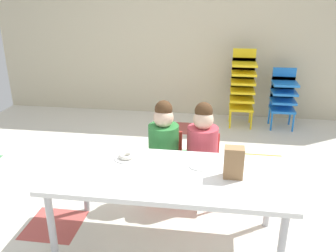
{
  "coord_description": "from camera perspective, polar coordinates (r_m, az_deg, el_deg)",
  "views": [
    {
      "loc": [
        0.35,
        -2.66,
        1.79
      ],
      "look_at": [
        0.0,
        -0.27,
        0.84
      ],
      "focal_mm": 37.67,
      "sensor_mm": 36.0,
      "label": 1
    }
  ],
  "objects": [
    {
      "name": "back_wall",
      "position": [
        5.17,
        4.44,
        15.31
      ],
      "size": [
        5.9,
        0.1,
        2.48
      ],
      "primitive_type": "cube",
      "color": "beige",
      "rests_on": "ground_plane"
    },
    {
      "name": "kid_chair_blue_stack",
      "position": [
        4.98,
        18.14,
        4.85
      ],
      "size": [
        0.32,
        0.3,
        0.8
      ],
      "color": "blue",
      "rests_on": "ground_plane"
    },
    {
      "name": "craft_table",
      "position": [
        2.49,
        0.04,
        -8.61
      ],
      "size": [
        1.66,
        0.74,
        0.59
      ],
      "color": "white",
      "rests_on": "ground_plane"
    },
    {
      "name": "donut_powdered_on_plate",
      "position": [
        2.67,
        -6.73,
        -4.79
      ],
      "size": [
        0.12,
        0.12,
        0.03
      ],
      "primitive_type": "torus",
      "color": "white",
      "rests_on": "craft_table"
    },
    {
      "name": "ground_plane",
      "position": [
        3.23,
        0.53,
        -12.41
      ],
      "size": [
        5.9,
        4.95,
        0.02
      ],
      "color": "silver"
    },
    {
      "name": "paper_plate_near_edge",
      "position": [
        2.67,
        -6.71,
        -5.19
      ],
      "size": [
        0.18,
        0.18,
        0.01
      ],
      "primitive_type": "cylinder",
      "color": "white",
      "rests_on": "craft_table"
    },
    {
      "name": "paper_plate_center_table",
      "position": [
        2.57,
        5.28,
        -6.31
      ],
      "size": [
        0.18,
        0.18,
        0.01
      ],
      "primitive_type": "cylinder",
      "color": "white",
      "rests_on": "craft_table"
    },
    {
      "name": "seated_child_middle_seat",
      "position": [
        3.0,
        5.59,
        -2.94
      ],
      "size": [
        0.32,
        0.32,
        0.92
      ],
      "color": "red",
      "rests_on": "ground_plane"
    },
    {
      "name": "kid_chair_yellow_stack",
      "position": [
        4.88,
        11.98,
        6.61
      ],
      "size": [
        0.32,
        0.3,
        1.04
      ],
      "color": "yellow",
      "rests_on": "ground_plane"
    },
    {
      "name": "paper_bag_brown",
      "position": [
        2.4,
        10.58,
        -5.83
      ],
      "size": [
        0.13,
        0.09,
        0.22
      ],
      "primitive_type": "cube",
      "color": "#9E754C",
      "rests_on": "craft_table"
    },
    {
      "name": "seated_child_near_camera",
      "position": [
        3.03,
        -0.69,
        -2.59
      ],
      "size": [
        0.32,
        0.31,
        0.92
      ],
      "color": "red",
      "rests_on": "ground_plane"
    }
  ]
}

